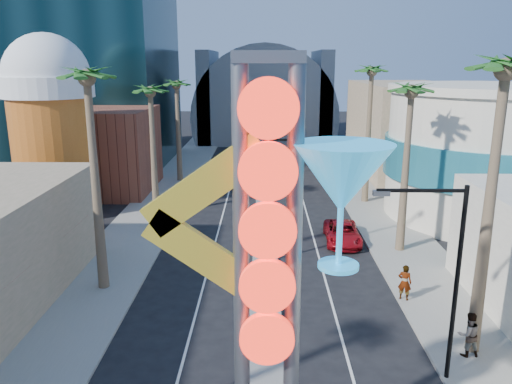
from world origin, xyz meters
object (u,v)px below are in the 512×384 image
Objects in this scene: neon_sign at (298,255)px; pedestrian_b at (469,334)px; red_pickup at (342,233)px; pedestrian_a at (405,282)px.

neon_sign reaches higher than pedestrian_b.
pedestrian_b reaches higher than red_pickup.
neon_sign is 6.36× the size of pedestrian_b.
pedestrian_b is at bearing 40.26° from neon_sign.
neon_sign is 22.18m from red_pickup.
neon_sign is 2.49× the size of red_pickup.
pedestrian_a is 5.32m from pedestrian_b.
neon_sign is 6.51× the size of pedestrian_a.
neon_sign is 14.78m from pedestrian_a.
neon_sign is at bearing 85.88° from pedestrian_a.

